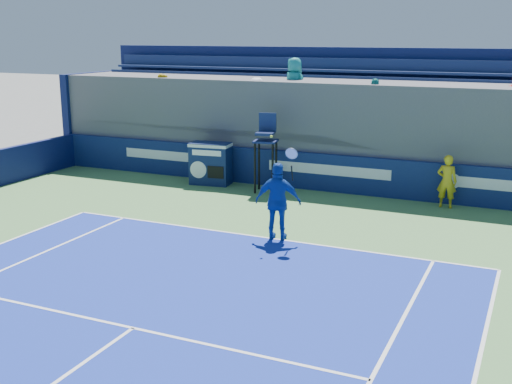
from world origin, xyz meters
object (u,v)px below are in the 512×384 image
at_px(ball_person, 447,181).
at_px(umpire_chair, 266,144).
at_px(tennis_player, 278,202).
at_px(match_clock, 211,162).

relative_size(ball_person, umpire_chair, 0.62).
bearing_deg(tennis_player, umpire_chair, 116.84).
relative_size(umpire_chair, tennis_player, 0.96).
distance_m(match_clock, tennis_player, 6.26).
bearing_deg(ball_person, match_clock, 1.03).
bearing_deg(tennis_player, ball_person, 55.30).
height_order(ball_person, tennis_player, tennis_player).
bearing_deg(match_clock, umpire_chair, -5.46).
bearing_deg(umpire_chair, ball_person, 3.77).
height_order(match_clock, tennis_player, tennis_player).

